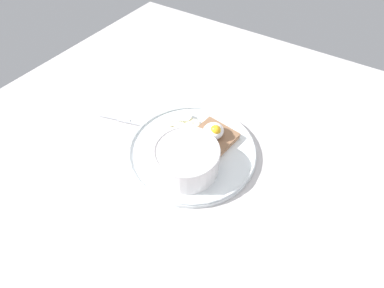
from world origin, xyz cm
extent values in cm
cube|color=beige|center=(0.00, 0.00, 1.00)|extent=(120.00, 120.00, 2.00)
cylinder|color=white|center=(0.00, 0.00, 2.50)|extent=(30.07, 30.07, 1.00)
torus|color=white|center=(0.00, 0.00, 3.30)|extent=(29.87, 29.87, 0.60)
cylinder|color=white|center=(-5.16, -2.02, 6.06)|extent=(13.97, 13.97, 6.13)
torus|color=white|center=(-5.16, -2.02, 9.13)|extent=(14.17, 14.17, 0.60)
cylinder|color=beige|center=(-5.16, -2.02, 5.67)|extent=(12.57, 12.57, 4.95)
ellipsoid|color=beige|center=(-5.16, -2.02, 7.95)|extent=(11.94, 11.94, 1.20)
ellipsoid|color=beige|center=(-3.54, -4.52, 8.29)|extent=(1.31, 1.77, 0.69)
ellipsoid|color=#9A734D|center=(-5.87, -1.69, 8.26)|extent=(1.15, 1.59, 0.63)
ellipsoid|color=tan|center=(-6.73, 1.44, 8.25)|extent=(1.25, 1.59, 0.60)
ellipsoid|color=tan|center=(-4.80, -2.04, 8.23)|extent=(1.21, 1.51, 0.56)
ellipsoid|color=tan|center=(-5.66, -1.16, 8.20)|extent=(1.24, 0.88, 0.50)
ellipsoid|color=beige|center=(-6.10, -4.35, 8.37)|extent=(1.47, 2.08, 0.84)
cube|color=#896245|center=(5.37, -2.47, 4.39)|extent=(10.59, 10.59, 0.30)
cube|color=tan|center=(5.37, -2.47, 3.75)|extent=(10.38, 10.38, 1.49)
ellipsoid|color=white|center=(5.37, -2.47, 6.02)|extent=(5.26, 4.81, 3.05)
sphere|color=yellow|center=(5.09, -3.15, 6.84)|extent=(2.56, 2.56, 2.56)
cylinder|color=#F4EDC1|center=(3.66, 5.92, 3.81)|extent=(3.95, 3.88, 1.84)
cylinder|color=#BEB897|center=(3.66, 5.92, 4.51)|extent=(0.69, 0.69, 0.20)
cylinder|color=#F1ECC4|center=(3.34, 3.66, 3.83)|extent=(4.91, 4.88, 1.94)
cylinder|color=#BBB899|center=(3.34, 3.66, 4.52)|extent=(0.87, 0.86, 0.22)
cylinder|color=beige|center=(0.92, 7.05, 3.69)|extent=(4.19, 4.24, 1.49)
cylinder|color=#B5A98A|center=(0.92, 7.05, 4.31)|extent=(0.75, 0.76, 0.17)
cylinder|color=#F0E8BC|center=(6.86, 4.20, 3.43)|extent=(3.53, 3.55, 0.91)
cylinder|color=#BBB592|center=(6.86, 4.20, 3.83)|extent=(0.64, 0.64, 0.14)
cylinder|color=#EDE8C5|center=(4.25, 8.69, 3.59)|extent=(4.05, 4.04, 1.20)
cylinder|color=#B9B599|center=(4.25, 8.69, 4.18)|extent=(0.73, 0.73, 0.13)
cylinder|color=#F3F0C1|center=(7.62, 6.82, 3.69)|extent=(4.08, 4.01, 1.60)
cylinder|color=#BEBB96|center=(7.62, 6.82, 4.27)|extent=(0.72, 0.72, 0.20)
cylinder|color=silver|center=(-1.47, 23.09, 2.40)|extent=(3.29, 8.63, 0.80)
cube|color=silver|center=(-0.21, 18.89, 2.40)|extent=(3.54, 7.16, 0.30)
camera|label=1|loc=(-38.21, -24.80, 56.25)|focal=28.00mm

